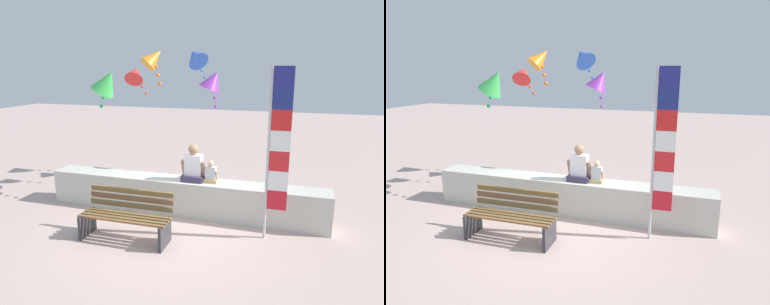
# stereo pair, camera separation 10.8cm
# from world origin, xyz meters

# --- Properties ---
(ground_plane) EXTENTS (40.00, 40.00, 0.00)m
(ground_plane) POSITION_xyz_m (0.00, 0.00, 0.00)
(ground_plane) COLOR #BCA097
(seawall_ledge) EXTENTS (6.01, 0.59, 0.76)m
(seawall_ledge) POSITION_xyz_m (0.00, 0.98, 0.38)
(seawall_ledge) COLOR beige
(seawall_ledge) RESTS_ON ground
(park_bench) EXTENTS (1.67, 0.63, 0.88)m
(park_bench) POSITION_xyz_m (-0.60, -0.43, 0.42)
(park_bench) COLOR brown
(park_bench) RESTS_ON ground
(person_adult) EXTENTS (0.51, 0.37, 0.78)m
(person_adult) POSITION_xyz_m (0.25, 0.98, 1.06)
(person_adult) COLOR #39304E
(person_adult) RESTS_ON seawall_ledge
(person_child) EXTENTS (0.30, 0.22, 0.46)m
(person_child) POSITION_xyz_m (0.62, 0.98, 0.94)
(person_child) COLOR tan
(person_child) RESTS_ON seawall_ledge
(flag_banner) EXTENTS (0.39, 0.05, 3.09)m
(flag_banner) POSITION_xyz_m (1.93, 0.32, 1.73)
(flag_banner) COLOR #B7B7BC
(flag_banner) RESTS_ON ground
(kite_red) EXTENTS (0.65, 0.77, 0.92)m
(kite_red) POSITION_xyz_m (-2.17, 3.34, 2.90)
(kite_red) COLOR red
(kite_orange) EXTENTS (0.71, 0.70, 0.88)m
(kite_orange) POSITION_xyz_m (-0.82, 1.54, 3.26)
(kite_orange) COLOR orange
(kite_purple) EXTENTS (0.79, 0.73, 0.89)m
(kite_purple) POSITION_xyz_m (0.41, 1.93, 2.78)
(kite_purple) COLOR purple
(kite_blue) EXTENTS (0.87, 0.86, 1.11)m
(kite_blue) POSITION_xyz_m (-0.40, 3.31, 3.34)
(kite_blue) COLOR blue
(kite_green) EXTENTS (0.78, 0.63, 0.96)m
(kite_green) POSITION_xyz_m (-2.04, 1.61, 2.74)
(kite_green) COLOR green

